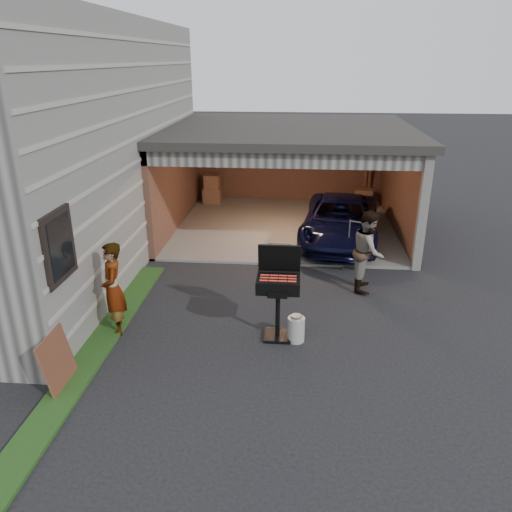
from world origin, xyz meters
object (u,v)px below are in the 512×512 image
(bbq_grill, at_px, (278,286))
(plywood_panel, at_px, (58,361))
(propane_tank, at_px, (296,329))
(man, at_px, (368,251))
(hand_truck, at_px, (353,260))
(woman, at_px, (113,289))
(minivan, at_px, (340,223))

(bbq_grill, xyz_separation_m, plywood_panel, (-3.20, -1.74, -0.55))
(bbq_grill, height_order, plywood_panel, bbq_grill)
(bbq_grill, xyz_separation_m, propane_tank, (0.33, -0.13, -0.75))
(propane_tank, distance_m, plywood_panel, 3.89)
(man, height_order, bbq_grill, man)
(bbq_grill, distance_m, hand_truck, 3.70)
(woman, xyz_separation_m, plywood_panel, (-0.30, -1.64, -0.42))
(man, xyz_separation_m, hand_truck, (-0.17, 1.07, -0.64))
(minivan, relative_size, woman, 2.42)
(bbq_grill, height_order, hand_truck, bbq_grill)
(plywood_panel, bearing_deg, bbq_grill, 28.55)
(propane_tank, height_order, plywood_panel, plywood_panel)
(man, distance_m, hand_truck, 1.26)
(plywood_panel, height_order, hand_truck, hand_truck)
(minivan, height_order, bbq_grill, bbq_grill)
(plywood_panel, relative_size, hand_truck, 0.75)
(man, bearing_deg, plywood_panel, 137.44)
(propane_tank, xyz_separation_m, plywood_panel, (-3.53, -1.62, 0.21))
(minivan, bearing_deg, plywood_panel, -117.55)
(woman, relative_size, man, 0.98)
(minivan, height_order, woman, woman)
(minivan, height_order, man, man)
(minivan, xyz_separation_m, man, (0.38, -2.80, 0.29))
(man, relative_size, propane_tank, 3.86)
(hand_truck, bearing_deg, propane_tank, -87.64)
(minivan, xyz_separation_m, propane_tank, (-1.09, -5.08, -0.35))
(bbq_grill, distance_m, plywood_panel, 3.68)
(plywood_panel, xyz_separation_m, hand_truck, (4.83, 4.97, -0.21))
(hand_truck, bearing_deg, woman, -120.14)
(woman, height_order, plywood_panel, woman)
(woman, bearing_deg, man, 94.81)
(bbq_grill, xyz_separation_m, hand_truck, (1.63, 3.23, -0.76))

